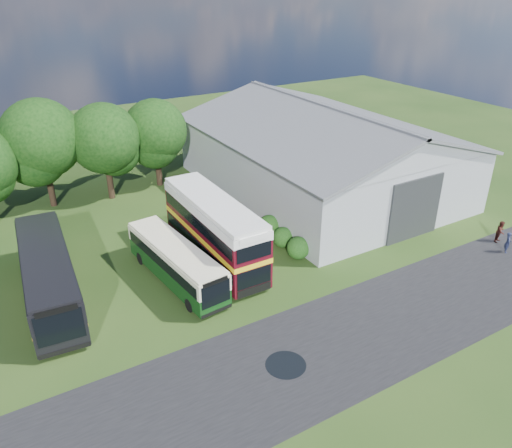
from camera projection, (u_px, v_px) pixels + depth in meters
ground at (279, 326)px, 29.53m from camera, size 120.00×120.00×0.00m
asphalt_road at (351, 337)px, 28.60m from camera, size 60.00×8.00×0.02m
puddle at (286, 365)px, 26.54m from camera, size 2.20×2.20×0.01m
storage_shed at (320, 146)px, 46.80m from camera, size 18.80×24.80×8.15m
tree_mid at (41, 139)px, 42.16m from camera, size 6.80×6.80×9.60m
tree_right_a at (104, 139)px, 43.90m from camera, size 6.26×6.26×8.83m
tree_right_b at (155, 131)px, 46.91m from camera, size 5.98×5.98×8.45m
shrub_front at (298, 257)px, 36.70m from camera, size 1.70×1.70×1.70m
shrub_mid at (283, 246)px, 38.24m from camera, size 1.60×1.60×1.60m
shrub_back at (269, 235)px, 39.78m from camera, size 1.80×1.80×1.80m
bus_green_single at (176, 262)px, 33.21m from camera, size 3.30×10.14×2.75m
bus_maroon_double at (214, 231)px, 35.26m from camera, size 2.87×11.17×4.80m
bus_dark_single at (48, 275)px, 31.17m from camera, size 3.83×12.52×3.40m
visitor_a at (508, 243)px, 36.98m from camera, size 0.71×0.69×1.64m
visitor_b at (501, 232)px, 38.44m from camera, size 0.95×0.81×1.73m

